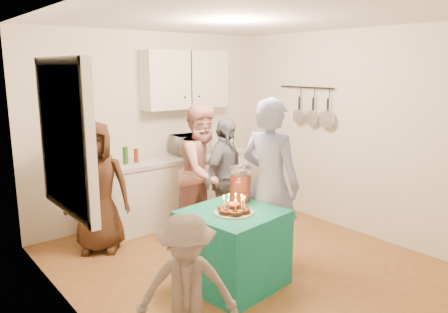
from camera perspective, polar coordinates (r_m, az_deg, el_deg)
floor at (r=4.97m, az=2.59°, el=-13.76°), size 4.00×4.00×0.00m
ceiling at (r=4.51m, az=2.91°, el=17.60°), size 4.00×4.00×0.00m
back_wall at (r=6.19m, az=-9.58°, el=3.78°), size 3.60×3.60×0.00m
left_wall at (r=3.66m, az=-18.97°, el=-2.12°), size 4.00×4.00×0.00m
right_wall at (r=5.89m, az=16.03°, el=3.10°), size 4.00×4.00×0.00m
window_night at (r=3.90m, az=-20.30°, el=2.36°), size 0.04×1.00×1.20m
counter at (r=6.21m, az=-6.35°, el=-4.30°), size 2.20×0.58×0.86m
countertop at (r=6.11m, az=-6.44°, el=-0.20°), size 2.24×0.62×0.05m
upper_cabinet at (r=6.27m, az=-5.05°, el=9.96°), size 1.30×0.30×0.80m
pot_rack at (r=6.23m, az=10.50°, el=6.57°), size 0.12×1.00×0.60m
microwave at (r=6.22m, az=-4.38°, el=1.60°), size 0.53×0.38×0.28m
party_table at (r=4.39m, az=1.12°, el=-11.83°), size 0.96×0.96×0.76m
donut_cake at (r=4.17m, az=1.28°, el=-6.24°), size 0.38×0.38×0.18m
punch_jar at (r=4.53m, az=2.12°, el=-3.73°), size 0.22×0.22×0.34m
man_birthday at (r=4.65m, az=6.01°, el=-3.58°), size 0.60×0.76×1.83m
woman_back_left at (r=5.26m, az=-16.24°, el=-3.89°), size 0.89×0.82×1.53m
woman_back_center at (r=5.45m, az=-2.64°, el=-1.97°), size 0.95×0.82×1.69m
woman_back_right at (r=5.52m, az=0.10°, el=-2.79°), size 0.96×0.69×1.51m
child_near_left at (r=3.26m, az=-4.89°, el=-17.07°), size 0.85×0.77×1.14m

